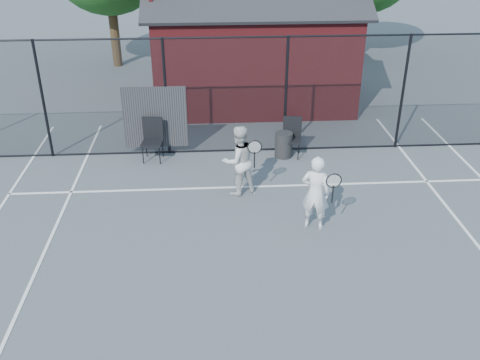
{
  "coord_description": "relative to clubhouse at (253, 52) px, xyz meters",
  "views": [
    {
      "loc": [
        -0.96,
        -7.78,
        5.86
      ],
      "look_at": [
        -0.39,
        1.27,
        1.1
      ],
      "focal_mm": 40.0,
      "sensor_mm": 36.0,
      "label": 1
    }
  ],
  "objects": [
    {
      "name": "ground",
      "position": [
        -0.5,
        -9.0,
        -1.61
      ],
      "size": [
        80.0,
        80.0,
        0.0
      ],
      "primitive_type": "plane",
      "color": "#4D5358",
      "rests_on": "ground"
    },
    {
      "name": "court_lines",
      "position": [
        -0.5,
        -10.32,
        -1.6
      ],
      "size": [
        11.02,
        18.0,
        0.01
      ],
      "color": "white",
      "rests_on": "ground"
    },
    {
      "name": "fence",
      "position": [
        -0.8,
        -4.0,
        -0.16
      ],
      "size": [
        22.04,
        3.0,
        3.0
      ],
      "color": "black",
      "rests_on": "ground"
    },
    {
      "name": "clubhouse",
      "position": [
        0.0,
        0.0,
        0.0
      ],
      "size": [
        6.5,
        4.36,
        4.19
      ],
      "color": "maroon",
      "rests_on": "ground"
    },
    {
      "name": "player_front",
      "position": [
        0.59,
        -7.76,
        -0.82
      ],
      "size": [
        0.74,
        0.6,
        1.56
      ],
      "color": "white",
      "rests_on": "ground"
    },
    {
      "name": "player_back",
      "position": [
        -0.83,
        -6.24,
        -0.81
      ],
      "size": [
        0.96,
        0.87,
        1.6
      ],
      "color": "silver",
      "rests_on": "ground"
    },
    {
      "name": "chair_left",
      "position": [
        -2.88,
        -4.42,
        -1.08
      ],
      "size": [
        0.56,
        0.58,
        1.06
      ],
      "primitive_type": "cube",
      "rotation": [
        0.0,
        0.0,
        -0.11
      ],
      "color": "black",
      "rests_on": "ground"
    },
    {
      "name": "chair_right",
      "position": [
        0.63,
        -4.4,
        -1.11
      ],
      "size": [
        0.57,
        0.58,
        0.99
      ],
      "primitive_type": "cube",
      "rotation": [
        0.0,
        0.0,
        -0.22
      ],
      "color": "black",
      "rests_on": "ground"
    },
    {
      "name": "waste_bin",
      "position": [
        0.43,
        -4.4,
        -1.28
      ],
      "size": [
        0.5,
        0.5,
        0.65
      ],
      "primitive_type": "cylinder",
      "rotation": [
        0.0,
        0.0,
        -0.12
      ],
      "color": "#262626",
      "rests_on": "ground"
    }
  ]
}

